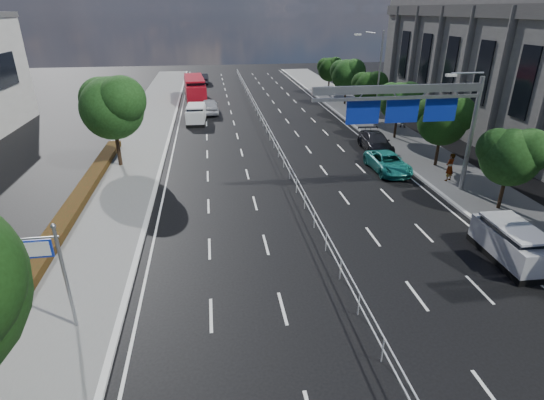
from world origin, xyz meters
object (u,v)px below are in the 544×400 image
object	(u,v)px
overhead_gantry	(416,106)
red_bus	(195,89)
pedestrian_a	(450,167)
pedestrian_b	(403,119)
white_minivan	(196,114)
toilet_sign	(47,261)
near_car_dark	(203,79)
near_car_silver	(210,106)
parked_car_teal	(388,163)
parked_car_dark	(375,142)
silver_minivan	(512,243)

from	to	relation	value
overhead_gantry	red_bus	xyz separation A→B (m)	(-13.64, 32.12, -4.06)
pedestrian_a	pedestrian_b	distance (m)	14.17
red_bus	pedestrian_b	bearing A→B (deg)	-43.77
white_minivan	toilet_sign	bearing A→B (deg)	-95.21
overhead_gantry	near_car_dark	size ratio (longest dim) A/B	2.19
overhead_gantry	near_car_silver	size ratio (longest dim) A/B	2.12
overhead_gantry	parked_car_teal	bearing A→B (deg)	82.21
near_car_silver	toilet_sign	bearing A→B (deg)	79.72
red_bus	parked_car_dark	distance (m)	27.68
silver_minivan	pedestrian_b	xyz separation A→B (m)	(5.10, 23.33, 0.07)
pedestrian_b	overhead_gantry	bearing A→B (deg)	105.15
parked_car_dark	near_car_dark	bearing A→B (deg)	114.73
white_minivan	parked_car_dark	xyz separation A→B (m)	(14.79, -11.60, -0.18)
red_bus	near_car_silver	xyz separation A→B (m)	(1.72, -7.39, -0.72)
toilet_sign	overhead_gantry	distance (m)	20.52
white_minivan	silver_minivan	distance (m)	32.24
toilet_sign	parked_car_teal	xyz separation A→B (m)	(18.25, 14.11, -2.28)
overhead_gantry	parked_car_teal	distance (m)	6.42
silver_minivan	parked_car_dark	size ratio (longest dim) A/B	0.85
toilet_sign	overhead_gantry	bearing A→B (deg)	29.60
parked_car_dark	parked_car_teal	bearing A→B (deg)	-96.99
red_bus	parked_car_teal	bearing A→B (deg)	-67.26
near_car_silver	parked_car_dark	world-z (taller)	near_car_silver
near_car_dark	near_car_silver	bearing A→B (deg)	94.06
parked_car_teal	parked_car_dark	bearing A→B (deg)	78.24
near_car_dark	pedestrian_a	world-z (taller)	pedestrian_a
red_bus	pedestrian_a	distance (m)	35.30
silver_minivan	pedestrian_a	world-z (taller)	pedestrian_a
near_car_silver	pedestrian_a	size ratio (longest dim) A/B	2.52
near_car_dark	parked_car_dark	world-z (taller)	near_car_dark
near_car_silver	silver_minivan	size ratio (longest dim) A/B	1.13
near_car_dark	pedestrian_b	world-z (taller)	pedestrian_b
toilet_sign	parked_car_teal	distance (m)	23.18
toilet_sign	overhead_gantry	world-z (taller)	overhead_gantry
red_bus	parked_car_teal	xyz separation A→B (m)	(14.20, -28.07, -0.89)
white_minivan	near_car_dark	size ratio (longest dim) A/B	0.92
near_car_dark	pedestrian_a	distance (m)	47.23
overhead_gantry	silver_minivan	bearing A→B (deg)	-79.04
white_minivan	silver_minivan	world-z (taller)	white_minivan
parked_car_teal	overhead_gantry	bearing A→B (deg)	-98.94
parked_car_teal	white_minivan	bearing A→B (deg)	128.93
parked_car_dark	pedestrian_a	bearing A→B (deg)	-69.50
overhead_gantry	red_bus	bearing A→B (deg)	113.01
white_minivan	red_bus	distance (m)	11.60
near_car_silver	silver_minivan	xyz separation A→B (m)	(13.48, -32.78, 0.04)
toilet_sign	overhead_gantry	size ratio (longest dim) A/B	0.42
toilet_sign	silver_minivan	bearing A→B (deg)	5.93
toilet_sign	red_bus	world-z (taller)	toilet_sign
parked_car_dark	silver_minivan	bearing A→B (deg)	-86.08
white_minivan	near_car_silver	xyz separation A→B (m)	(1.40, 4.18, -0.08)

